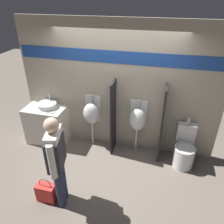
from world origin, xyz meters
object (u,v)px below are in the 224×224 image
at_px(toilet, 184,151).
at_px(shopping_bag, 47,192).
at_px(cell_phone, 53,112).
at_px(urinal_near_counter, 92,114).
at_px(sink_basin, 47,105).
at_px(urinal_far, 137,119).
at_px(person_in_vest, 57,157).

xyz_separation_m(toilet, shopping_bag, (-2.23, -1.47, -0.16)).
distance_m(cell_phone, urinal_near_counter, 0.81).
height_order(sink_basin, urinal_far, urinal_far).
bearing_deg(shopping_bag, cell_phone, 110.02).
xyz_separation_m(sink_basin, toilet, (2.96, -0.10, -0.59)).
bearing_deg(shopping_bag, urinal_far, 53.06).
bearing_deg(urinal_far, urinal_near_counter, 180.00).
bearing_deg(person_in_vest, sink_basin, 18.18).
distance_m(sink_basin, toilet, 3.02).
xyz_separation_m(sink_basin, urinal_far, (1.97, 0.09, -0.12)).
distance_m(toilet, shopping_bag, 2.67).
relative_size(toilet, shopping_bag, 2.07).
bearing_deg(shopping_bag, person_in_vest, 9.96).
relative_size(sink_basin, toilet, 0.43).
xyz_separation_m(sink_basin, person_in_vest, (0.99, -1.52, 0.03)).
xyz_separation_m(toilet, person_in_vest, (-1.97, -1.42, 0.61)).
relative_size(sink_basin, urinal_near_counter, 0.34).
bearing_deg(cell_phone, urinal_near_counter, 17.74).
bearing_deg(person_in_vest, toilet, -69.01).
relative_size(urinal_near_counter, person_in_vest, 0.75).
bearing_deg(urinal_far, toilet, -10.55).
bearing_deg(toilet, shopping_bag, -146.60).
xyz_separation_m(sink_basin, urinal_near_counter, (0.99, 0.09, -0.12)).
bearing_deg(cell_phone, shopping_bag, -69.98).
height_order(sink_basin, shopping_bag, sink_basin).
bearing_deg(urinal_near_counter, sink_basin, -175.06).
distance_m(sink_basin, cell_phone, 0.27).
distance_m(sink_basin, shopping_bag, 1.88).
height_order(sink_basin, urinal_near_counter, urinal_near_counter).
height_order(cell_phone, urinal_far, urinal_far).
bearing_deg(person_in_vest, shopping_bag, 85.04).
height_order(person_in_vest, shopping_bag, person_in_vest).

